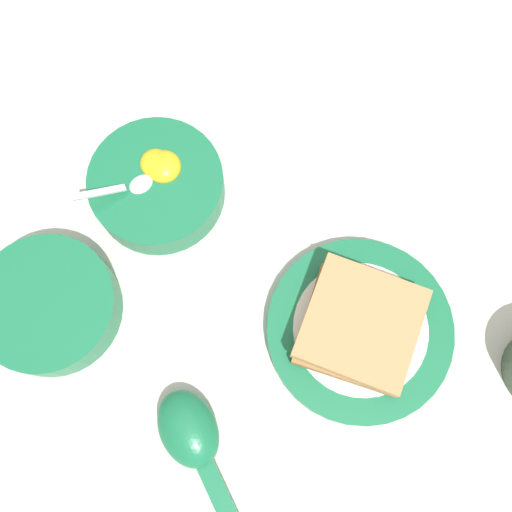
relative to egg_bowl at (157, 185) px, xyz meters
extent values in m
plane|color=beige|center=(-0.04, 0.14, -0.02)|extent=(3.00, 3.00, 0.00)
cylinder|color=#196B42|center=(0.00, 0.00, 0.00)|extent=(0.14, 0.14, 0.04)
cylinder|color=white|center=(0.00, 0.00, 0.00)|extent=(0.12, 0.12, 0.02)
ellipsoid|color=yellow|center=(-0.01, -0.01, 0.02)|extent=(0.04, 0.04, 0.02)
ellipsoid|color=yellow|center=(-0.01, -0.01, 0.02)|extent=(0.03, 0.03, 0.02)
cylinder|color=black|center=(0.00, 0.01, 0.01)|extent=(0.03, 0.03, 0.00)
ellipsoid|color=silver|center=(0.02, 0.00, 0.02)|extent=(0.03, 0.02, 0.01)
cube|color=silver|center=(0.05, -0.01, 0.04)|extent=(0.05, 0.02, 0.03)
cylinder|color=#196B42|center=(-0.08, 0.25, -0.01)|extent=(0.19, 0.19, 0.02)
cylinder|color=white|center=(-0.08, 0.25, 0.00)|extent=(0.14, 0.14, 0.00)
cube|color=#9E7042|center=(-0.08, 0.24, 0.01)|extent=(0.15, 0.15, 0.02)
cube|color=tan|center=(-0.08, 0.24, 0.02)|extent=(0.15, 0.15, 0.02)
ellipsoid|color=#196B42|center=(0.11, 0.23, -0.01)|extent=(0.07, 0.08, 0.03)
cube|color=#196B42|center=(0.12, 0.30, -0.01)|extent=(0.03, 0.10, 0.02)
cylinder|color=#196B42|center=(0.16, 0.05, 0.00)|extent=(0.14, 0.14, 0.04)
cylinder|color=white|center=(0.16, 0.05, 0.01)|extent=(0.11, 0.11, 0.01)
camera|label=1|loc=(0.05, 0.26, 0.59)|focal=42.00mm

